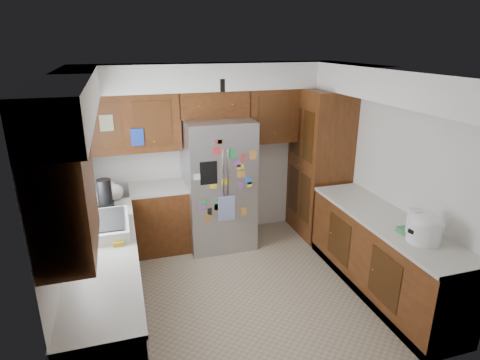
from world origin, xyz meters
name	(u,v)px	position (x,y,z in m)	size (l,w,h in m)	color
floor	(245,288)	(0.00, 0.00, 0.00)	(3.60, 3.60, 0.00)	tan
room_shell	(226,131)	(-0.11, 0.36, 1.82)	(3.64, 3.24, 2.52)	silver
left_counter_run	(122,274)	(-1.36, 0.03, 0.43)	(1.36, 3.20, 0.92)	#47210D
right_counter_run	(382,258)	(1.50, -0.47, 0.42)	(0.63, 2.25, 0.92)	#47210D
pantry	(319,164)	(1.50, 1.15, 1.07)	(0.60, 0.90, 2.15)	#47210D
fridge	(219,184)	(0.00, 1.20, 0.90)	(0.90, 0.79, 1.80)	#B1B0B6
bridge_cabinet	(213,103)	(0.00, 1.43, 1.98)	(0.96, 0.34, 0.35)	#47210D
fridge_top_items	(211,81)	(-0.03, 1.39, 2.27)	(0.52, 0.35, 0.26)	#2039C8
sink_assembly	(103,226)	(-1.50, 0.10, 0.99)	(0.52, 0.74, 0.37)	silver
left_counter_clutter	(107,194)	(-1.46, 0.83, 1.05)	(0.35, 0.87, 0.38)	black
rice_cooker	(425,227)	(1.50, -1.03, 1.07)	(0.33, 0.32, 0.28)	white
paper_towel	(413,223)	(1.46, -0.91, 1.07)	(0.13, 0.13, 0.30)	white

